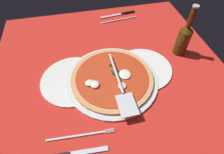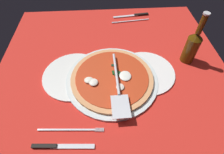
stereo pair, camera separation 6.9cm
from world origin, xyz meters
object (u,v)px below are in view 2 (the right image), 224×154
Objects in this scene: place_setting_far at (64,139)px; beer_bottle at (192,46)px; dinner_plate_left at (146,72)px; dinner_plate_right at (74,75)px; pizza_server at (118,86)px; place_setting_near at (132,18)px; pizza at (112,78)px.

beer_bottle reaches higher than place_setting_far.
dinner_plate_right is at bearing -0.42° from dinner_plate_left.
place_setting_far reaches higher than dinner_plate_left.
pizza_server reaches higher than dinner_plate_right.
pizza_server is 35.89cm from beer_bottle.
place_setting_far is (31.02, 66.96, -0.01)cm from place_setting_near.
pizza_server is 51.97cm from place_setting_near.
pizza_server is at bearing 26.09° from beer_bottle.
place_setting_near is at bearing -90.07° from dinner_plate_left.
place_setting_far is (16.61, 22.80, -1.59)cm from pizza.
dinner_plate_right is at bearing -12.43° from pizza.
pizza reaches higher than dinner_plate_right.
pizza_server is 25.15cm from place_setting_far.
pizza is 1.42× the size of beer_bottle.
beer_bottle is (-19.44, 34.61, 7.92)cm from place_setting_near.
dinner_plate_left is 1.04× the size of beer_bottle.
pizza_server is (12.53, 9.30, 3.63)cm from dinner_plate_left.
beer_bottle reaches higher than dinner_plate_left.
place_setting_far is at bearing 39.98° from dinner_plate_left.
beer_bottle is (-33.86, -9.55, 6.34)cm from pizza.
pizza_server is at bearing 45.85° from place_setting_far.
dinner_plate_right is 0.86× the size of pizza_server.
beer_bottle is (-50.46, -32.35, 7.93)cm from place_setting_far.
beer_bottle reaches higher than dinner_plate_right.
pizza_server is at bearing 106.69° from pizza.
beer_bottle is at bearing 36.40° from place_setting_far.
place_setting_far reaches higher than dinner_plate_right.
place_setting_far is at bearing 59.08° from place_setting_near.
beer_bottle is at bearing -172.86° from dinner_plate_right.
dinner_plate_left is 14.78cm from pizza.
dinner_plate_right is 50.21cm from beer_bottle.
place_setting_near reaches higher than dinner_plate_left.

